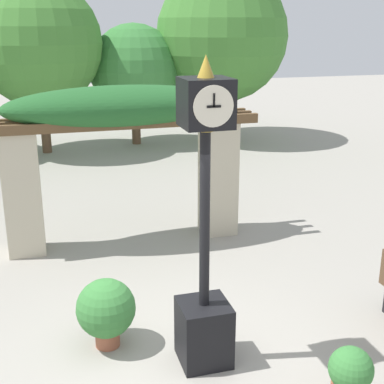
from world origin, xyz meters
name	(u,v)px	position (x,y,z in m)	size (l,w,h in m)	color
ground_plane	(179,361)	(0.00, 0.00, 0.00)	(60.00, 60.00, 0.00)	gray
pedestal_clock	(204,254)	(0.28, -0.05, 1.37)	(0.57, 0.57, 3.50)	black
pergola	(123,131)	(0.00, 3.76, 2.02)	(4.65, 1.20, 2.80)	#BCB299
potted_plant_near_left	(106,310)	(-0.76, 0.56, 0.49)	(0.72, 0.72, 0.87)	#9E563D
potted_plant_near_right	(350,375)	(1.50, -1.19, 0.35)	(0.46, 0.46, 0.66)	#9E563D
tree_line	(87,46)	(0.17, 11.50, 3.10)	(13.28, 4.32, 5.47)	brown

